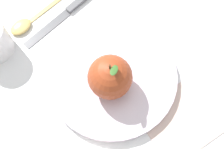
% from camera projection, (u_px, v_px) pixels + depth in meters
% --- Properties ---
extents(ground_plane, '(2.40, 2.40, 0.00)m').
position_uv_depth(ground_plane, '(105.00, 64.00, 0.60)').
color(ground_plane, silver).
extents(dinner_plate, '(0.26, 0.26, 0.02)m').
position_uv_depth(dinner_plate, '(112.00, 76.00, 0.58)').
color(dinner_plate, silver).
rests_on(dinner_plate, ground_plane).
extents(apple, '(0.08, 0.08, 0.10)m').
position_uv_depth(apple, '(110.00, 77.00, 0.52)').
color(apple, '#9E3D1E').
rests_on(apple, dinner_plate).
extents(knife, '(0.03, 0.21, 0.01)m').
position_uv_depth(knife, '(69.00, 11.00, 0.64)').
color(knife, '#59595E').
rests_on(knife, ground_plane).
extents(spoon, '(0.04, 0.18, 0.01)m').
position_uv_depth(spoon, '(29.00, 21.00, 0.63)').
color(spoon, '#D8B766').
rests_on(spoon, ground_plane).
extents(linen_napkin, '(0.15, 0.18, 0.00)m').
position_uv_depth(linen_napkin, '(187.00, 116.00, 0.55)').
color(linen_napkin, beige).
rests_on(linen_napkin, ground_plane).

